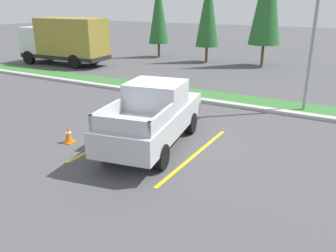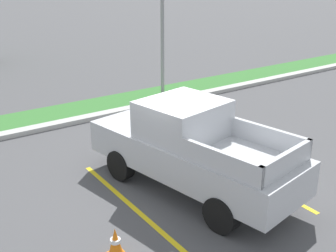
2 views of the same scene
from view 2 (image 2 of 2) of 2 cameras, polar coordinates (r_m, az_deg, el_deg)
ground_plane at (r=10.58m, az=0.05°, el=-7.02°), size 120.00×120.00×0.00m
parking_line_near at (r=9.40m, az=-4.51°, el=-10.96°), size 0.12×4.80×0.01m
parking_line_far at (r=11.06m, az=9.54°, el=-6.00°), size 0.12×4.80×0.01m
curb_strip at (r=14.59m, az=-11.21°, el=0.97°), size 56.00×0.40×0.15m
grass_median at (r=15.57m, az=-12.85°, el=1.95°), size 56.00×1.80×0.06m
pickup_truck_main at (r=9.71m, az=3.03°, el=-2.90°), size 2.81×5.48×2.10m
traffic_cone at (r=7.93m, az=-7.06°, el=-15.35°), size 0.36×0.36×0.60m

